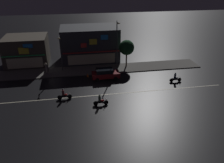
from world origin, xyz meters
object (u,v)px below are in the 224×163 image
at_px(pedestrian_on_sidewalk, 46,68).
at_px(motorcycle_following, 64,95).
at_px(traffic_cone, 88,75).
at_px(motorcycle_lead, 175,78).
at_px(streetlamp_west, 61,50).
at_px(parked_car_near_kerb, 105,74).
at_px(streetlamp_mid, 117,41).
at_px(motorcycle_opposite_lane, 100,101).

bearing_deg(pedestrian_on_sidewalk, motorcycle_following, 166.77).
height_order(pedestrian_on_sidewalk, traffic_cone, pedestrian_on_sidewalk).
xyz_separation_m(motorcycle_lead, traffic_cone, (-13.07, 4.17, -0.36)).
bearing_deg(streetlamp_west, parked_car_near_kerb, -31.36).
bearing_deg(streetlamp_mid, traffic_cone, -150.84).
xyz_separation_m(motorcycle_opposite_lane, traffic_cone, (-0.96, 8.86, -0.36)).
distance_m(motorcycle_following, traffic_cone, 7.48).
height_order(motorcycle_lead, motorcycle_following, same).
xyz_separation_m(streetlamp_mid, pedestrian_on_sidewalk, (-11.92, -0.47, -3.84)).
bearing_deg(traffic_cone, pedestrian_on_sidewalk, 159.05).
bearing_deg(motorcycle_lead, streetlamp_west, 150.11).
distance_m(streetlamp_mid, traffic_cone, 7.61).
distance_m(streetlamp_west, parked_car_near_kerb, 8.39).
bearing_deg(parked_car_near_kerb, streetlamp_mid, -122.03).
bearing_deg(motorcycle_following, streetlamp_west, -90.77).
bearing_deg(streetlamp_mid, streetlamp_west, -179.10).
height_order(pedestrian_on_sidewalk, motorcycle_opposite_lane, pedestrian_on_sidewalk).
relative_size(motorcycle_opposite_lane, traffic_cone, 3.45).
relative_size(pedestrian_on_sidewalk, motorcycle_following, 0.92).
height_order(streetlamp_mid, motorcycle_opposite_lane, streetlamp_mid).
distance_m(pedestrian_on_sidewalk, motorcycle_opposite_lane, 13.65).
bearing_deg(pedestrian_on_sidewalk, streetlamp_west, -114.35).
height_order(motorcycle_lead, motorcycle_opposite_lane, same).
relative_size(pedestrian_on_sidewalk, parked_car_near_kerb, 0.41).
bearing_deg(pedestrian_on_sidewalk, streetlamp_mid, -119.32).
xyz_separation_m(parked_car_near_kerb, motorcycle_following, (-6.26, -5.31, -0.24)).
distance_m(pedestrian_on_sidewalk, traffic_cone, 7.07).
xyz_separation_m(streetlamp_mid, traffic_cone, (-5.35, -2.99, -4.51)).
bearing_deg(parked_car_near_kerb, traffic_cone, -24.95).
bearing_deg(motorcycle_opposite_lane, traffic_cone, -90.05).
distance_m(streetlamp_mid, pedestrian_on_sidewalk, 12.54).
height_order(streetlamp_mid, motorcycle_following, streetlamp_mid).
relative_size(parked_car_near_kerb, motorcycle_lead, 2.26).
xyz_separation_m(streetlamp_west, motorcycle_opposite_lane, (4.98, -11.70, -3.14)).
relative_size(streetlamp_west, traffic_cone, 10.97).
distance_m(streetlamp_mid, parked_car_near_kerb, 6.36).
xyz_separation_m(parked_car_near_kerb, motorcycle_opposite_lane, (-1.74, -7.61, -0.24)).
xyz_separation_m(motorcycle_lead, motorcycle_following, (-16.62, -2.40, 0.00)).
relative_size(streetlamp_west, motorcycle_opposite_lane, 3.18).
xyz_separation_m(pedestrian_on_sidewalk, parked_car_near_kerb, (9.27, -3.77, -0.07)).
bearing_deg(streetlamp_mid, motorcycle_lead, -42.87).
relative_size(motorcycle_lead, motorcycle_opposite_lane, 1.00).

